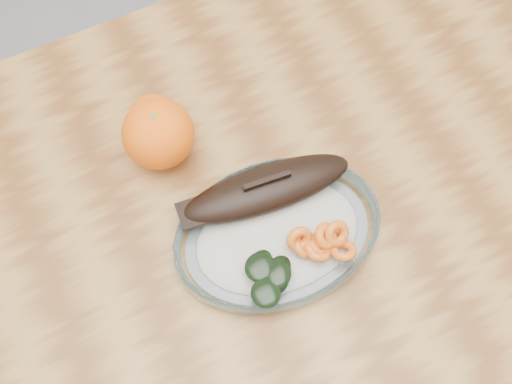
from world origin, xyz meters
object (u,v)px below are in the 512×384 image
plated_meal (277,231)px  orange_left (158,134)px  dining_table (232,276)px  orange_right (154,119)px

plated_meal → orange_left: orange_left is taller
dining_table → orange_right: size_ratio=18.54×
plated_meal → orange_left: bearing=120.7°
dining_table → orange_right: bearing=94.2°
dining_table → orange_right: orange_right is taller
orange_right → dining_table: bearing=-85.8°
orange_left → dining_table: bearing=-83.3°
dining_table → plated_meal: (0.06, -0.01, 0.12)m
dining_table → orange_left: orange_left is taller
plated_meal → orange_right: bearing=116.0°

